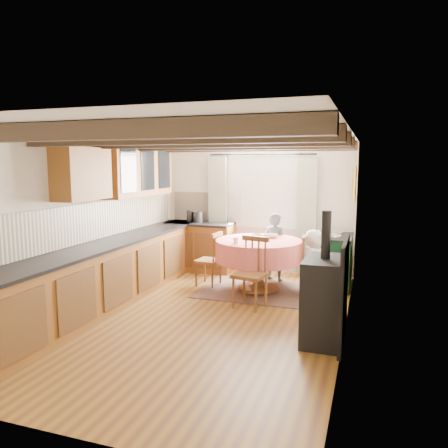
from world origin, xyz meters
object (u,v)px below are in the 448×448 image
(child_far, at_px, (275,247))
(child_right, at_px, (313,262))
(chair_near, at_px, (250,273))
(aga_range, at_px, (332,260))
(dining_table, at_px, (259,266))
(cup, at_px, (236,240))
(chair_left, at_px, (208,259))
(chair_right, at_px, (314,266))
(cast_iron_stove, at_px, (325,277))

(child_far, bearing_deg, child_right, 159.36)
(child_far, bearing_deg, chair_near, 106.27)
(aga_range, relative_size, child_far, 0.79)
(child_far, xyz_separation_m, child_right, (0.73, -0.58, -0.09))
(dining_table, bearing_deg, aga_range, 31.34)
(child_far, bearing_deg, aga_range, -163.53)
(chair_near, distance_m, cup, 0.67)
(child_right, relative_size, cup, 11.07)
(chair_near, bearing_deg, chair_left, 148.70)
(child_right, distance_m, cup, 1.27)
(chair_near, relative_size, aga_range, 1.06)
(chair_right, height_order, aga_range, chair_right)
(chair_near, height_order, child_far, child_far)
(chair_near, bearing_deg, cast_iron_stove, -26.94)
(child_far, distance_m, child_right, 0.94)
(chair_near, bearing_deg, aga_range, 67.30)
(chair_left, xyz_separation_m, cast_iron_stove, (2.08, -1.77, 0.30))
(chair_near, distance_m, chair_left, 1.31)
(chair_near, xyz_separation_m, aga_range, (1.01, 1.49, -0.07))
(chair_near, bearing_deg, cup, 139.32)
(chair_near, height_order, aga_range, chair_near)
(chair_near, xyz_separation_m, chair_left, (-0.96, 0.89, -0.05))
(child_far, relative_size, cup, 12.95)
(dining_table, height_order, cup, cup)
(aga_range, height_order, child_far, child_far)
(chair_left, xyz_separation_m, child_far, (1.00, 0.63, 0.14))
(dining_table, xyz_separation_m, cup, (-0.27, -0.38, 0.46))
(chair_near, xyz_separation_m, cup, (-0.35, 0.45, 0.37))
(child_right, bearing_deg, dining_table, 109.12)
(chair_near, bearing_deg, chair_right, 58.46)
(dining_table, relative_size, cup, 14.86)
(chair_near, relative_size, child_right, 0.98)
(chair_near, height_order, chair_left, chair_near)
(chair_right, height_order, cup, chair_right)
(chair_left, xyz_separation_m, cup, (0.61, -0.44, 0.42))
(cup, bearing_deg, chair_left, 144.37)
(aga_range, bearing_deg, cast_iron_stove, -87.35)
(aga_range, height_order, child_right, child_right)
(aga_range, bearing_deg, chair_near, -124.04)
(dining_table, height_order, chair_near, chair_near)
(chair_left, distance_m, child_far, 1.19)
(child_right, height_order, cup, child_right)
(cup, bearing_deg, child_far, 70.29)
(chair_right, bearing_deg, child_right, 8.82)
(chair_near, relative_size, chair_left, 1.11)
(aga_range, distance_m, child_far, 0.99)
(cast_iron_stove, distance_m, child_right, 1.87)
(aga_range, xyz_separation_m, child_far, (-0.98, 0.02, 0.16))
(dining_table, height_order, aga_range, aga_range)
(chair_right, bearing_deg, cast_iron_stove, -176.45)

